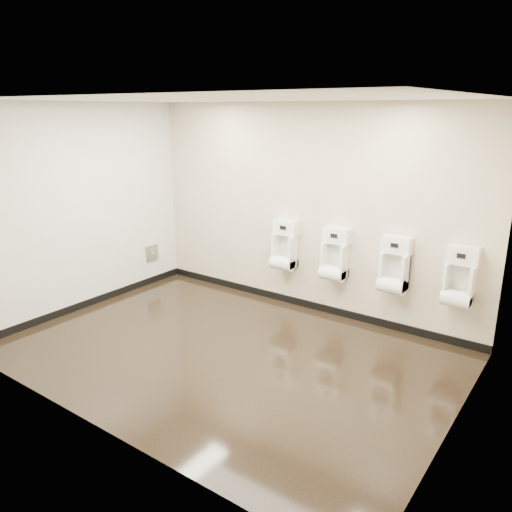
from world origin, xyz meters
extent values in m
cube|color=black|center=(0.00, 0.00, 0.00)|extent=(5.00, 3.50, 0.00)
cube|color=silver|center=(0.00, 0.00, 2.80)|extent=(5.00, 3.50, 0.00)
cube|color=beige|center=(0.00, 1.75, 1.40)|extent=(5.00, 0.02, 2.80)
cube|color=beige|center=(0.00, -1.75, 1.40)|extent=(5.00, 0.02, 2.80)
cube|color=beige|center=(-2.50, 0.00, 1.40)|extent=(0.02, 3.50, 2.80)
cube|color=beige|center=(2.50, 0.00, 1.40)|extent=(0.02, 3.50, 2.80)
cube|color=silver|center=(-2.50, 0.00, 1.40)|extent=(0.01, 3.50, 2.80)
cube|color=black|center=(0.00, 1.74, 0.05)|extent=(5.00, 0.02, 0.10)
cube|color=black|center=(-2.49, 0.00, 0.05)|extent=(0.02, 3.50, 0.10)
cube|color=#9E9EA3|center=(-2.48, 1.20, 0.50)|extent=(0.03, 0.25, 0.25)
cylinder|color=silver|center=(-2.46, 1.20, 0.50)|extent=(0.02, 0.04, 0.04)
cube|color=white|center=(-0.25, 1.64, 0.80)|extent=(0.32, 0.23, 0.45)
cube|color=silver|center=(-0.25, 1.71, 0.84)|extent=(0.24, 0.01, 0.33)
cylinder|color=white|center=(-0.25, 1.57, 0.64)|extent=(0.32, 0.19, 0.19)
cube|color=white|center=(-0.25, 1.67, 1.12)|extent=(0.35, 0.17, 0.19)
cube|color=black|center=(-0.25, 1.58, 1.14)|extent=(0.09, 0.01, 0.05)
cube|color=silver|center=(-0.25, 1.58, 1.14)|extent=(0.11, 0.01, 0.07)
cylinder|color=silver|center=(-0.07, 1.67, 1.12)|extent=(0.01, 0.03, 0.03)
cube|color=white|center=(0.52, 1.64, 0.80)|extent=(0.32, 0.23, 0.45)
cube|color=silver|center=(0.52, 1.71, 0.84)|extent=(0.24, 0.01, 0.33)
cylinder|color=white|center=(0.52, 1.57, 0.64)|extent=(0.32, 0.19, 0.19)
cube|color=white|center=(0.52, 1.67, 1.12)|extent=(0.35, 0.17, 0.19)
cube|color=black|center=(0.52, 1.58, 1.14)|extent=(0.09, 0.01, 0.05)
cube|color=silver|center=(0.52, 1.58, 1.14)|extent=(0.11, 0.01, 0.07)
cylinder|color=silver|center=(0.70, 1.67, 1.12)|extent=(0.01, 0.03, 0.03)
cube|color=white|center=(1.32, 1.64, 0.80)|extent=(0.32, 0.23, 0.45)
cube|color=silver|center=(1.32, 1.71, 0.84)|extent=(0.24, 0.01, 0.33)
cylinder|color=white|center=(1.32, 1.57, 0.64)|extent=(0.32, 0.19, 0.19)
cube|color=white|center=(1.32, 1.67, 1.12)|extent=(0.35, 0.17, 0.19)
cube|color=black|center=(1.32, 1.58, 1.14)|extent=(0.09, 0.01, 0.05)
cube|color=silver|center=(1.32, 1.58, 1.14)|extent=(0.11, 0.01, 0.07)
cylinder|color=silver|center=(1.50, 1.67, 1.12)|extent=(0.01, 0.03, 0.03)
cube|color=white|center=(2.08, 1.64, 0.80)|extent=(0.32, 0.23, 0.45)
cube|color=silver|center=(2.08, 1.71, 0.84)|extent=(0.24, 0.01, 0.33)
cylinder|color=white|center=(2.08, 1.57, 0.64)|extent=(0.32, 0.19, 0.19)
cube|color=white|center=(2.08, 1.67, 1.12)|extent=(0.35, 0.17, 0.19)
cube|color=black|center=(2.08, 1.58, 1.14)|extent=(0.09, 0.01, 0.05)
cube|color=silver|center=(2.08, 1.58, 1.14)|extent=(0.11, 0.01, 0.07)
cylinder|color=silver|center=(2.26, 1.67, 1.12)|extent=(0.01, 0.03, 0.03)
camera|label=1|loc=(3.31, -4.02, 2.71)|focal=35.00mm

